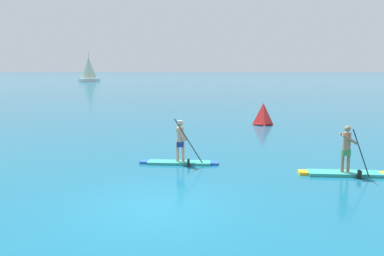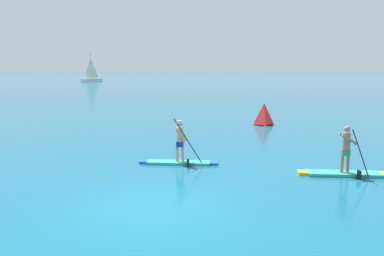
{
  "view_description": "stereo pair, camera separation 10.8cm",
  "coord_description": "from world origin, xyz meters",
  "px_view_note": "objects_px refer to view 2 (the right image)",
  "views": [
    {
      "loc": [
        1.43,
        -9.92,
        3.81
      ],
      "look_at": [
        0.79,
        7.34,
        0.98
      ],
      "focal_mm": 35.86,
      "sensor_mm": 36.0,
      "label": 1
    },
    {
      "loc": [
        1.53,
        -9.92,
        3.81
      ],
      "look_at": [
        0.79,
        7.34,
        0.98
      ],
      "focal_mm": 35.86,
      "sensor_mm": 36.0,
      "label": 2
    }
  ],
  "objects_px": {
    "paddleboarder_mid_center": "(180,154)",
    "sailboat_left_horizon": "(91,78)",
    "paddleboarder_far_right": "(345,165)",
    "race_marker_buoy": "(264,115)"
  },
  "relations": [
    {
      "from": "paddleboarder_far_right",
      "to": "race_marker_buoy",
      "type": "bearing_deg",
      "value": 98.04
    },
    {
      "from": "paddleboarder_far_right",
      "to": "sailboat_left_horizon",
      "type": "distance_m",
      "value": 84.8
    },
    {
      "from": "race_marker_buoy",
      "to": "sailboat_left_horizon",
      "type": "height_order",
      "value": "sailboat_left_horizon"
    },
    {
      "from": "paddleboarder_far_right",
      "to": "race_marker_buoy",
      "type": "height_order",
      "value": "paddleboarder_far_right"
    },
    {
      "from": "race_marker_buoy",
      "to": "paddleboarder_mid_center",
      "type": "bearing_deg",
      "value": -114.68
    },
    {
      "from": "paddleboarder_mid_center",
      "to": "sailboat_left_horizon",
      "type": "xyz_separation_m",
      "value": [
        -26.96,
        76.85,
        0.48
      ]
    },
    {
      "from": "race_marker_buoy",
      "to": "sailboat_left_horizon",
      "type": "bearing_deg",
      "value": 115.43
    },
    {
      "from": "paddleboarder_mid_center",
      "to": "sailboat_left_horizon",
      "type": "distance_m",
      "value": 81.44
    },
    {
      "from": "paddleboarder_far_right",
      "to": "paddleboarder_mid_center",
      "type": "bearing_deg",
      "value": 169.52
    },
    {
      "from": "paddleboarder_far_right",
      "to": "race_marker_buoy",
      "type": "relative_size",
      "value": 2.22
    }
  ]
}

